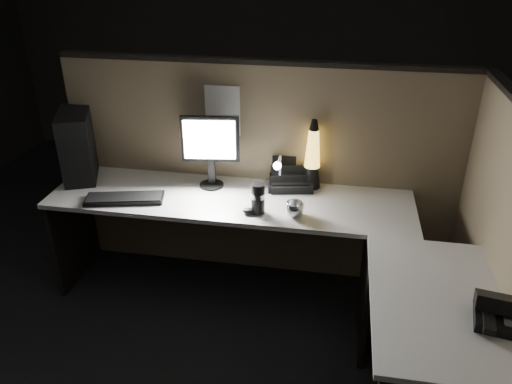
% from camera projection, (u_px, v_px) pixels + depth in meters
% --- Properties ---
extents(floor, '(6.00, 6.00, 0.00)m').
position_uv_depth(floor, '(235.00, 356.00, 2.94)').
color(floor, black).
rests_on(floor, ground).
extents(room_shell, '(6.00, 6.00, 6.00)m').
position_uv_depth(room_shell, '(228.00, 85.00, 2.19)').
color(room_shell, silver).
rests_on(room_shell, ground).
extents(partition_back, '(2.66, 0.06, 1.50)m').
position_uv_depth(partition_back, '(262.00, 174.00, 3.41)').
color(partition_back, brown).
rests_on(partition_back, ground).
extents(partition_right, '(0.06, 1.66, 1.50)m').
position_uv_depth(partition_right, '(498.00, 265.00, 2.48)').
color(partition_right, brown).
rests_on(partition_right, ground).
extents(desk, '(2.60, 1.60, 0.73)m').
position_uv_depth(desk, '(273.00, 253.00, 2.87)').
color(desk, '#B6B5AC').
rests_on(desk, ground).
extents(pc_tower, '(0.34, 0.47, 0.45)m').
position_uv_depth(pc_tower, '(78.00, 145.00, 3.34)').
color(pc_tower, black).
rests_on(pc_tower, desk).
extents(monitor, '(0.37, 0.16, 0.48)m').
position_uv_depth(monitor, '(210.00, 145.00, 3.18)').
color(monitor, black).
rests_on(monitor, desk).
extents(keyboard, '(0.50, 0.27, 0.02)m').
position_uv_depth(keyboard, '(125.00, 199.00, 3.11)').
color(keyboard, black).
rests_on(keyboard, desk).
extents(mouse, '(0.09, 0.07, 0.03)m').
position_uv_depth(mouse, '(249.00, 211.00, 2.97)').
color(mouse, black).
rests_on(mouse, desk).
extents(clip_lamp, '(0.05, 0.20, 0.25)m').
position_uv_depth(clip_lamp, '(279.00, 173.00, 3.13)').
color(clip_lamp, white).
rests_on(clip_lamp, desk).
extents(organizer, '(0.31, 0.29, 0.21)m').
position_uv_depth(organizer, '(291.00, 179.00, 3.28)').
color(organizer, black).
rests_on(organizer, desk).
extents(lava_lamp, '(0.12, 0.12, 0.46)m').
position_uv_depth(lava_lamp, '(312.00, 160.00, 3.20)').
color(lava_lamp, black).
rests_on(lava_lamp, desk).
extents(travel_mug, '(0.08, 0.08, 0.19)m').
position_uv_depth(travel_mug, '(258.00, 198.00, 2.94)').
color(travel_mug, black).
rests_on(travel_mug, desk).
extents(steel_mug, '(0.15, 0.15, 0.09)m').
position_uv_depth(steel_mug, '(295.00, 209.00, 2.93)').
color(steel_mug, silver).
rests_on(steel_mug, desk).
extents(figurine, '(0.06, 0.06, 0.06)m').
position_uv_depth(figurine, '(301.00, 181.00, 3.26)').
color(figurine, gold).
rests_on(figurine, desk).
extents(pinned_paper, '(0.23, 0.00, 0.33)m').
position_uv_depth(pinned_paper, '(223.00, 111.00, 3.21)').
color(pinned_paper, white).
rests_on(pinned_paper, partition_back).
extents(desk_phone, '(0.24, 0.25, 0.13)m').
position_uv_depth(desk_phone, '(501.00, 313.00, 2.12)').
color(desk_phone, black).
rests_on(desk_phone, desk).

